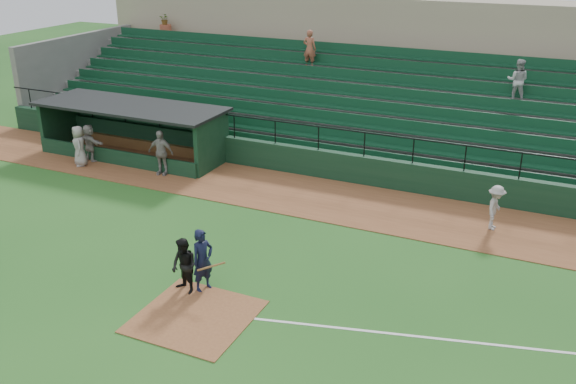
% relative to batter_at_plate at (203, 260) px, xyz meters
% --- Properties ---
extents(ground, '(90.00, 90.00, 0.00)m').
position_rel_batter_at_plate_xyz_m(ground, '(0.52, -0.32, -0.95)').
color(ground, '#22571C').
rests_on(ground, ground).
extents(warning_track, '(40.00, 4.00, 0.03)m').
position_rel_batter_at_plate_xyz_m(warning_track, '(0.52, 7.68, -0.94)').
color(warning_track, brown).
rests_on(warning_track, ground).
extents(home_plate_dirt, '(3.00, 3.00, 0.03)m').
position_rel_batter_at_plate_xyz_m(home_plate_dirt, '(0.52, -1.32, -0.94)').
color(home_plate_dirt, brown).
rests_on(home_plate_dirt, ground).
extents(foul_line, '(17.49, 4.44, 0.01)m').
position_rel_batter_at_plate_xyz_m(foul_line, '(8.52, 0.88, -0.95)').
color(foul_line, white).
rests_on(foul_line, ground).
extents(stadium_structure, '(38.00, 13.08, 6.40)m').
position_rel_batter_at_plate_xyz_m(stadium_structure, '(0.52, 16.14, 1.35)').
color(stadium_structure, black).
rests_on(stadium_structure, ground).
extents(dugout, '(8.90, 3.20, 2.42)m').
position_rel_batter_at_plate_xyz_m(dugout, '(-9.23, 9.24, 0.38)').
color(dugout, black).
rests_on(dugout, ground).
extents(batter_at_plate, '(1.13, 0.81, 1.91)m').
position_rel_batter_at_plate_xyz_m(batter_at_plate, '(0.00, 0.00, 0.00)').
color(batter_at_plate, black).
rests_on(batter_at_plate, ground).
extents(umpire, '(0.99, 0.88, 1.68)m').
position_rel_batter_at_plate_xyz_m(umpire, '(-0.41, -0.35, -0.11)').
color(umpire, black).
rests_on(umpire, ground).
extents(runner, '(0.68, 1.08, 1.60)m').
position_rel_batter_at_plate_xyz_m(runner, '(7.04, 7.64, -0.12)').
color(runner, '#A39E99').
rests_on(runner, warning_track).
extents(dugout_player_a, '(1.19, 0.61, 1.94)m').
position_rel_batter_at_plate_xyz_m(dugout_player_a, '(-6.59, 7.27, 0.05)').
color(dugout_player_a, gray).
rests_on(dugout_player_a, warning_track).
extents(dugout_player_b, '(1.03, 1.02, 1.80)m').
position_rel_batter_at_plate_xyz_m(dugout_player_b, '(-10.51, 6.69, -0.02)').
color(dugout_player_b, '#9B9791').
rests_on(dugout_player_b, warning_track).
extents(dugout_player_c, '(1.64, 0.96, 1.68)m').
position_rel_batter_at_plate_xyz_m(dugout_player_c, '(-10.53, 7.39, -0.08)').
color(dugout_player_c, '#A49F99').
rests_on(dugout_player_c, warning_track).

